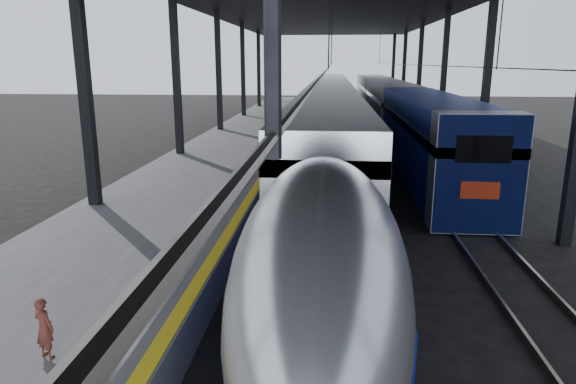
# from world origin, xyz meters

# --- Properties ---
(ground) EXTENTS (160.00, 160.00, 0.00)m
(ground) POSITION_xyz_m (0.00, 0.00, 0.00)
(ground) COLOR black
(ground) RESTS_ON ground
(platform) EXTENTS (6.00, 80.00, 1.00)m
(platform) POSITION_xyz_m (-3.50, 20.00, 0.50)
(platform) COLOR #4C4C4F
(platform) RESTS_ON ground
(yellow_strip) EXTENTS (0.30, 80.00, 0.01)m
(yellow_strip) POSITION_xyz_m (-0.70, 20.00, 1.00)
(yellow_strip) COLOR yellow
(yellow_strip) RESTS_ON platform
(rails) EXTENTS (6.52, 80.00, 0.16)m
(rails) POSITION_xyz_m (4.50, 20.00, 0.08)
(rails) COLOR slate
(rails) RESTS_ON ground
(canopy) EXTENTS (18.00, 75.00, 9.47)m
(canopy) POSITION_xyz_m (1.90, 20.00, 9.12)
(canopy) COLOR black
(canopy) RESTS_ON ground
(tgv_train) EXTENTS (2.95, 65.20, 4.24)m
(tgv_train) POSITION_xyz_m (2.00, 24.26, 1.98)
(tgv_train) COLOR silver
(tgv_train) RESTS_ON ground
(second_train) EXTENTS (2.97, 56.05, 4.08)m
(second_train) POSITION_xyz_m (7.00, 32.82, 2.07)
(second_train) COLOR navy
(second_train) RESTS_ON ground
(child) EXTENTS (0.44, 0.38, 1.03)m
(child) POSITION_xyz_m (-2.41, -4.08, 1.52)
(child) COLOR #52241B
(child) RESTS_ON platform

